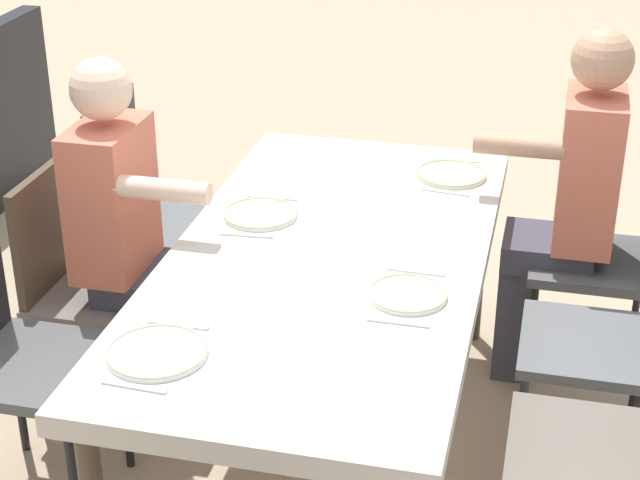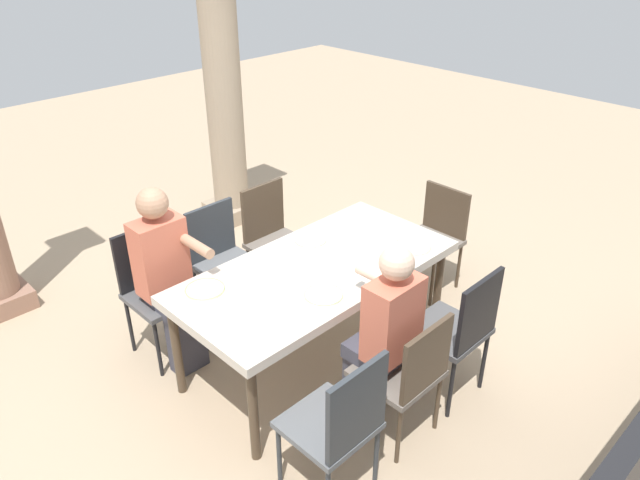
% 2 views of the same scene
% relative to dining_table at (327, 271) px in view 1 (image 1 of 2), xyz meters
% --- Properties ---
extents(ground_plane, '(16.00, 16.00, 0.00)m').
position_rel_dining_table_xyz_m(ground_plane, '(0.00, 0.00, -0.70)').
color(ground_plane, tan).
extents(dining_table, '(1.93, 0.95, 0.77)m').
position_rel_dining_table_xyz_m(dining_table, '(0.00, 0.00, 0.00)').
color(dining_table, beige).
rests_on(dining_table, ground).
extents(chair_west_north, '(0.44, 0.44, 0.94)m').
position_rel_dining_table_xyz_m(chair_west_north, '(-0.71, 0.89, -0.16)').
color(chair_west_north, '#4F4F50').
rests_on(chair_west_north, ground).
extents(chair_west_south, '(0.44, 0.44, 0.95)m').
position_rel_dining_table_xyz_m(chair_west_south, '(-0.71, -0.90, -0.17)').
color(chair_west_south, '#5B5E61').
rests_on(chair_west_south, ground).
extents(chair_mid_north, '(0.44, 0.44, 0.92)m').
position_rel_dining_table_xyz_m(chair_mid_north, '(-0.14, 0.89, -0.17)').
color(chair_mid_north, '#5B5E61').
rests_on(chair_mid_north, ground).
extents(chair_mid_south, '(0.44, 0.44, 0.88)m').
position_rel_dining_table_xyz_m(chair_mid_south, '(-0.14, -0.89, -0.20)').
color(chair_mid_south, '#6A6158').
rests_on(chair_mid_south, ground).
extents(chair_east_north, '(0.44, 0.44, 0.93)m').
position_rel_dining_table_xyz_m(chair_east_north, '(0.38, 0.90, -0.18)').
color(chair_east_north, '#6A6158').
rests_on(chair_east_north, ground).
extents(chair_east_south, '(0.44, 0.44, 0.96)m').
position_rel_dining_table_xyz_m(chair_east_south, '(0.38, -0.90, -0.15)').
color(chair_east_south, '#4F4F50').
rests_on(chair_east_south, ground).
extents(diner_woman_green, '(0.35, 0.49, 1.32)m').
position_rel_dining_table_xyz_m(diner_woman_green, '(-0.71, 0.70, 0.00)').
color(diner_woman_green, '#3F3F4C').
rests_on(diner_woman_green, ground).
extents(diner_man_white, '(0.35, 0.49, 1.28)m').
position_rel_dining_table_xyz_m(diner_man_white, '(-0.13, -0.69, -0.02)').
color(diner_man_white, '#3F3F4C').
rests_on(diner_man_white, ground).
extents(plate_0, '(0.25, 0.25, 0.02)m').
position_rel_dining_table_xyz_m(plate_0, '(-0.69, 0.29, 0.07)').
color(plate_0, silver).
rests_on(plate_0, dining_table).
extents(fork_0, '(0.03, 0.17, 0.01)m').
position_rel_dining_table_xyz_m(fork_0, '(-0.84, 0.29, 0.07)').
color(fork_0, silver).
rests_on(fork_0, dining_table).
extents(spoon_0, '(0.04, 0.17, 0.01)m').
position_rel_dining_table_xyz_m(spoon_0, '(-0.54, 0.29, 0.07)').
color(spoon_0, silver).
rests_on(spoon_0, dining_table).
extents(plate_1, '(0.24, 0.24, 0.02)m').
position_rel_dining_table_xyz_m(plate_1, '(-0.21, -0.27, 0.07)').
color(plate_1, white).
rests_on(plate_1, dining_table).
extents(fork_1, '(0.02, 0.17, 0.01)m').
position_rel_dining_table_xyz_m(fork_1, '(-0.36, -0.27, 0.07)').
color(fork_1, silver).
rests_on(fork_1, dining_table).
extents(spoon_1, '(0.03, 0.17, 0.01)m').
position_rel_dining_table_xyz_m(spoon_1, '(-0.06, -0.27, 0.07)').
color(spoon_1, silver).
rests_on(spoon_1, dining_table).
extents(plate_2, '(0.22, 0.22, 0.02)m').
position_rel_dining_table_xyz_m(plate_2, '(0.21, 0.28, 0.07)').
color(plate_2, white).
rests_on(plate_2, dining_table).
extents(fork_2, '(0.02, 0.17, 0.01)m').
position_rel_dining_table_xyz_m(fork_2, '(0.06, 0.28, 0.07)').
color(fork_2, silver).
rests_on(fork_2, dining_table).
extents(spoon_2, '(0.02, 0.17, 0.01)m').
position_rel_dining_table_xyz_m(spoon_2, '(0.36, 0.28, 0.07)').
color(spoon_2, silver).
rests_on(spoon_2, dining_table).
extents(plate_3, '(0.26, 0.26, 0.02)m').
position_rel_dining_table_xyz_m(plate_3, '(0.66, -0.29, 0.07)').
color(plate_3, white).
rests_on(plate_3, dining_table).
extents(fork_3, '(0.02, 0.17, 0.01)m').
position_rel_dining_table_xyz_m(fork_3, '(0.51, -0.29, 0.07)').
color(fork_3, silver).
rests_on(fork_3, dining_table).
extents(spoon_3, '(0.02, 0.17, 0.01)m').
position_rel_dining_table_xyz_m(spoon_3, '(0.81, -0.29, 0.07)').
color(spoon_3, silver).
rests_on(spoon_3, dining_table).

